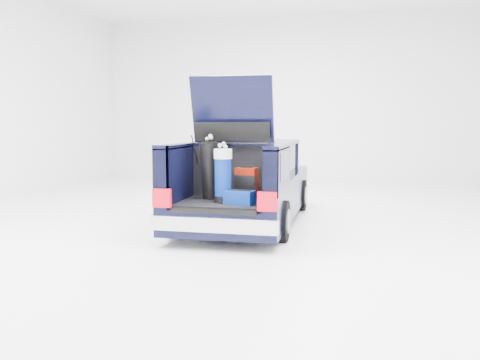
% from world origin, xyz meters
% --- Properties ---
extents(ground, '(14.00, 14.00, 0.00)m').
position_xyz_m(ground, '(0.00, 0.00, 0.00)').
color(ground, white).
rests_on(ground, ground).
extents(car, '(1.87, 4.65, 2.47)m').
position_xyz_m(car, '(-0.00, 0.11, 0.67)').
color(car, black).
rests_on(car, ground).
extents(red_suitcase, '(0.33, 0.24, 0.52)m').
position_xyz_m(red_suitcase, '(0.28, -1.31, 0.84)').
color(red_suitcase, '#6D1003').
rests_on(red_suitcase, car).
extents(black_golf_bag, '(0.36, 0.42, 0.98)m').
position_xyz_m(black_golf_bag, '(-0.28, -1.33, 1.04)').
color(black_golf_bag, black).
rests_on(black_golf_bag, car).
extents(blue_golf_bag, '(0.34, 0.34, 0.88)m').
position_xyz_m(blue_golf_bag, '(-0.00, -1.62, 1.00)').
color(blue_golf_bag, black).
rests_on(blue_golf_bag, car).
extents(blue_duffel, '(0.44, 0.33, 0.21)m').
position_xyz_m(blue_duffel, '(0.27, -1.72, 0.70)').
color(blue_duffel, navy).
rests_on(blue_duffel, car).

